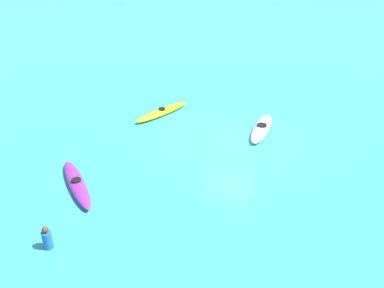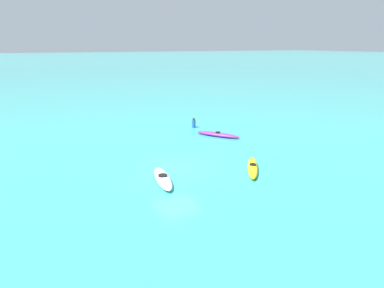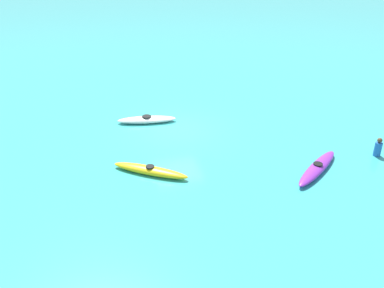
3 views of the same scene
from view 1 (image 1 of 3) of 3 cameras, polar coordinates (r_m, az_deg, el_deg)
name	(u,v)px [view 1 (image 1 of 3)]	position (r m, az deg, el deg)	size (l,w,h in m)	color
ground_plane	(231,142)	(20.45, 5.20, 0.30)	(600.00, 600.00, 0.00)	#38ADA8
kayak_white	(262,128)	(21.43, 9.11, 2.04)	(3.17, 1.27, 0.37)	white
kayak_yellow	(162,112)	(22.80, -3.95, 4.21)	(3.05, 2.43, 0.37)	yellow
kayak_purple	(77,184)	(17.87, -14.88, -5.07)	(3.24, 2.64, 0.37)	purple
person_near_shore	(47,239)	(15.29, -18.48, -11.68)	(0.43, 0.43, 0.88)	blue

